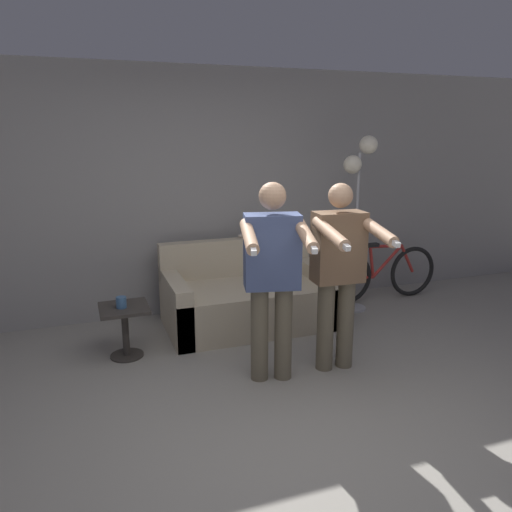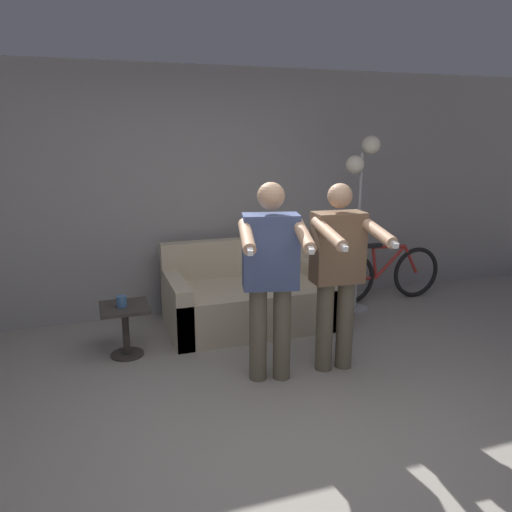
% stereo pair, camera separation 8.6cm
% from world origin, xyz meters
% --- Properties ---
extents(ground_plane, '(16.00, 16.00, 0.00)m').
position_xyz_m(ground_plane, '(0.00, 0.00, 0.00)').
color(ground_plane, gray).
extents(wall_back, '(10.00, 0.05, 2.60)m').
position_xyz_m(wall_back, '(0.00, 2.59, 1.30)').
color(wall_back, gray).
rests_on(wall_back, ground_plane).
extents(couch, '(1.66, 0.95, 0.83)m').
position_xyz_m(couch, '(0.37, 1.97, 0.27)').
color(couch, beige).
rests_on(couch, ground_plane).
extents(person_left, '(0.59, 0.75, 1.58)m').
position_xyz_m(person_left, '(0.17, 0.77, 0.90)').
color(person_left, '#6B604C').
rests_on(person_left, ground_plane).
extents(person_right, '(0.51, 0.69, 1.55)m').
position_xyz_m(person_right, '(0.74, 0.77, 0.88)').
color(person_right, '#6B604C').
rests_on(person_right, ground_plane).
extents(cat, '(0.40, 0.13, 0.16)m').
position_xyz_m(cat, '(0.64, 2.34, 0.90)').
color(cat, '#B7AD9E').
rests_on(cat, couch).
extents(floor_lamp, '(0.37, 0.30, 1.90)m').
position_xyz_m(floor_lamp, '(1.64, 2.00, 1.46)').
color(floor_lamp, '#B2B2B7').
rests_on(floor_lamp, ground_plane).
extents(side_table, '(0.42, 0.42, 0.46)m').
position_xyz_m(side_table, '(-0.88, 1.60, 0.33)').
color(side_table, '#38332D').
rests_on(side_table, ground_plane).
extents(cup, '(0.09, 0.09, 0.10)m').
position_xyz_m(cup, '(-0.90, 1.58, 0.51)').
color(cup, '#3D6693').
rests_on(cup, side_table).
extents(bicycle, '(1.49, 0.07, 0.70)m').
position_xyz_m(bicycle, '(2.10, 2.16, 0.32)').
color(bicycle, black).
rests_on(bicycle, ground_plane).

